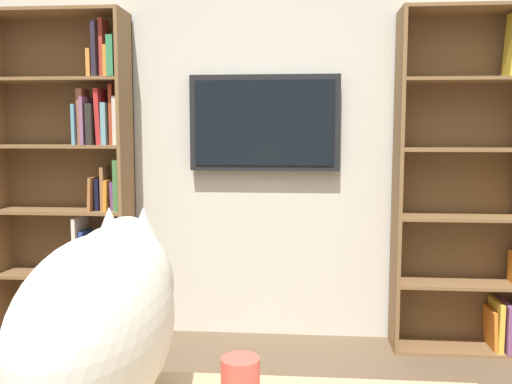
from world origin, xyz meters
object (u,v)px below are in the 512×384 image
Objects in this scene: bookshelf_right at (79,184)px; bookshelf_left at (485,189)px; coffee_mug at (240,381)px; wall_mounted_tv at (264,123)px; cat at (104,313)px.

bookshelf_left is at bearing -179.93° from bookshelf_right.
coffee_mug is at bearing 119.29° from bookshelf_right.
wall_mounted_tv is 2.45m from cat.
bookshelf_right is 1.23m from wall_mounted_tv.
bookshelf_left is 2.75m from cat.
wall_mounted_tv is 2.44m from coffee_mug.
coffee_mug is (-0.12, 2.37, -0.56)m from wall_mounted_tv.
bookshelf_left reaches higher than cat.
bookshelf_left is at bearing -117.50° from coffee_mug.
wall_mounted_tv is at bearing -93.48° from cat.
bookshelf_right is (2.47, 0.00, 0.01)m from bookshelf_left.
coffee_mug is (-1.28, 2.29, -0.18)m from bookshelf_right.
wall_mounted_tv reaches higher than coffee_mug.
bookshelf_left is at bearing 176.47° from wall_mounted_tv.
bookshelf_left is 2.59m from coffee_mug.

